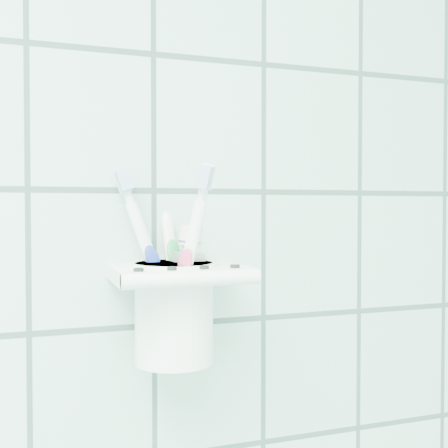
% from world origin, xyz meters
% --- Properties ---
extents(holder_bracket, '(0.13, 0.11, 0.04)m').
position_xyz_m(holder_bracket, '(0.65, 1.15, 1.31)').
color(holder_bracket, white).
rests_on(holder_bracket, wall_back).
extents(cup, '(0.09, 0.09, 0.10)m').
position_xyz_m(cup, '(0.65, 1.16, 1.28)').
color(cup, white).
rests_on(cup, holder_bracket).
extents(toothbrush_pink, '(0.06, 0.04, 0.19)m').
position_xyz_m(toothbrush_pink, '(0.66, 1.16, 1.33)').
color(toothbrush_pink, white).
rests_on(toothbrush_pink, cup).
extents(toothbrush_blue, '(0.02, 0.08, 0.20)m').
position_xyz_m(toothbrush_blue, '(0.65, 1.15, 1.33)').
color(toothbrush_blue, white).
rests_on(toothbrush_blue, cup).
extents(toothbrush_orange, '(0.04, 0.05, 0.19)m').
position_xyz_m(toothbrush_orange, '(0.63, 1.15, 1.33)').
color(toothbrush_orange, white).
rests_on(toothbrush_orange, cup).
extents(toothpaste_tube, '(0.04, 0.03, 0.13)m').
position_xyz_m(toothpaste_tube, '(0.65, 1.17, 1.30)').
color(toothpaste_tube, silver).
rests_on(toothpaste_tube, cup).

